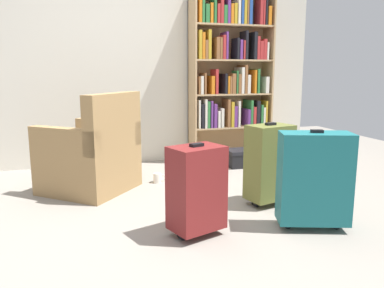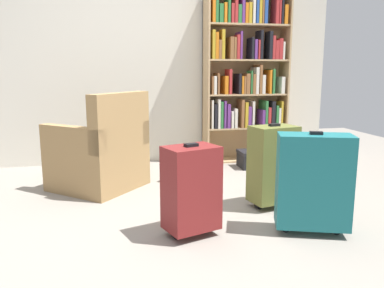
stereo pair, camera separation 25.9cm
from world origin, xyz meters
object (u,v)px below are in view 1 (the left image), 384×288
Objects in this scene: mug at (158,178)px; bookshelf at (230,70)px; suitcase_dark_red at (197,188)px; suitcase_teal at (314,178)px; storage_box at (244,157)px; armchair at (92,157)px; suitcase_olive at (269,162)px.

bookshelf is at bearing 35.86° from mug.
suitcase_dark_red is (-0.01, -1.30, 0.28)m from mug.
suitcase_teal is at bearing -97.08° from bookshelf.
mug is at bearing -160.74° from storage_box.
suitcase_dark_red is at bearing -117.54° from bookshelf.
suitcase_teal reaches higher than suitcase_dark_red.
bookshelf is 5.01× the size of storage_box.
suitcase_teal is (-0.27, -2.20, -0.74)m from bookshelf.
armchair is (-1.69, -0.84, -0.78)m from bookshelf.
suitcase_dark_red reaches higher than mug.
armchair is at bearing 116.48° from suitcase_dark_red.
suitcase_dark_red reaches higher than storage_box.
storage_box is 1.34m from suitcase_olive.
storage_box is 0.59× the size of suitcase_olive.
suitcase_olive is at bearing 95.92° from suitcase_teal.
suitcase_teal is at bearing -84.08° from suitcase_olive.
mug is (0.62, 0.07, -0.27)m from armchair.
suitcase_olive reaches higher than suitcase_dark_red.
armchair reaches higher than suitcase_teal.
armchair is 1.57× the size of suitcase_dark_red.
armchair is 1.45× the size of suitcase_olive.
bookshelf is at bearing 62.46° from suitcase_dark_red.
suitcase_olive is at bearing -30.89° from armchair.
armchair reaches higher than mug.
suitcase_olive is (0.74, -0.88, 0.31)m from mug.
storage_box is at bearing 74.35° from suitcase_olive.
storage_box is at bearing 56.64° from suitcase_dark_red.
suitcase_dark_red is (0.61, -1.23, 0.01)m from armchair.
bookshelf reaches higher than suitcase_dark_red.
storage_box is (1.72, 0.45, -0.21)m from armchair.
suitcase_olive is at bearing -101.21° from bookshelf.
armchair is 1.79m from storage_box.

